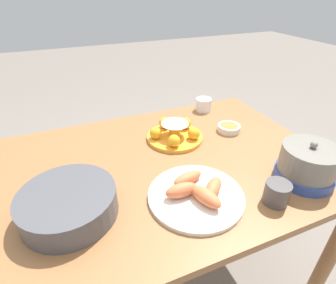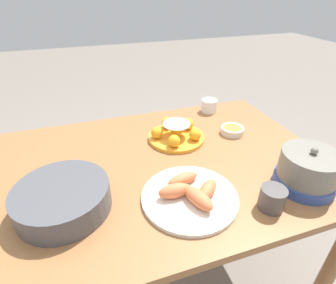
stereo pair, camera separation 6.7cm
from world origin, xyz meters
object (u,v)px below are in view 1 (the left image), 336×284
dining_table (161,182)px  cake_plate (175,133)px  cup_far (277,193)px  serving_bowl (68,203)px  sauce_bowl (229,128)px  warming_pot (307,164)px  cup_near (204,105)px  seafood_platter (196,193)px

dining_table → cake_plate: 0.23m
cup_far → serving_bowl: bearing=-18.1°
sauce_bowl → warming_pot: warming_pot is taller
cake_plate → cup_near: 0.35m
cup_near → seafood_platter: bearing=58.9°
sauce_bowl → cup_near: cup_near is taller
serving_bowl → seafood_platter: serving_bowl is taller
seafood_platter → sauce_bowl: bearing=-136.3°
cake_plate → dining_table: bearing=49.5°
sauce_bowl → seafood_platter: bearing=43.7°
serving_bowl → cup_far: serving_bowl is taller
cup_near → serving_bowl: bearing=34.2°
serving_bowl → cup_near: (-0.74, -0.51, -0.01)m
serving_bowl → sauce_bowl: (-0.74, -0.25, -0.03)m
cup_near → sauce_bowl: bearing=89.4°
cup_far → sauce_bowl: bearing=-105.7°
serving_bowl → seafood_platter: (-0.39, 0.08, -0.03)m
cake_plate → sauce_bowl: size_ratio=2.36×
sauce_bowl → cake_plate: bearing=-7.5°
dining_table → cake_plate: (-0.13, -0.15, 0.13)m
dining_table → cup_near: (-0.40, -0.37, 0.13)m
dining_table → cup_far: cup_far is taller
cake_plate → warming_pot: warming_pot is taller
sauce_bowl → cup_near: (-0.00, -0.25, 0.02)m
sauce_bowl → seafood_platter: (0.35, 0.34, 0.00)m
warming_pot → serving_bowl: bearing=-10.6°
cake_plate → seafood_platter: bearing=76.8°
serving_bowl → seafood_platter: 0.40m
cake_plate → serving_bowl: size_ratio=0.87×
serving_bowl → sauce_bowl: size_ratio=2.73×
cake_plate → sauce_bowl: bearing=172.5°
serving_bowl → cup_far: 0.65m
seafood_platter → cup_near: cup_near is taller
dining_table → serving_bowl: size_ratio=4.60×
cup_far → warming_pot: warming_pot is taller
dining_table → seafood_platter: seafood_platter is taller
cake_plate → seafood_platter: cake_plate is taller
cake_plate → cup_far: size_ratio=3.15×
dining_table → warming_pot: (-0.44, 0.29, 0.16)m
dining_table → cup_near: 0.56m
seafood_platter → cup_near: size_ratio=3.71×
cake_plate → warming_pot: (-0.31, 0.44, 0.03)m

